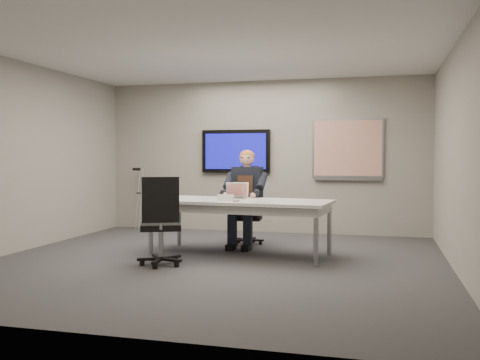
% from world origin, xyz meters
% --- Properties ---
extents(floor, '(6.00, 6.00, 0.02)m').
position_xyz_m(floor, '(0.00, 0.00, 0.00)').
color(floor, '#39393C').
rests_on(floor, ground).
extents(ceiling, '(6.00, 6.00, 0.02)m').
position_xyz_m(ceiling, '(0.00, 0.00, 2.80)').
color(ceiling, silver).
rests_on(ceiling, wall_back).
extents(wall_back, '(6.00, 0.02, 2.80)m').
position_xyz_m(wall_back, '(0.00, 3.00, 1.40)').
color(wall_back, gray).
rests_on(wall_back, ground).
extents(wall_front, '(6.00, 0.02, 2.80)m').
position_xyz_m(wall_front, '(0.00, -3.00, 1.40)').
color(wall_front, gray).
rests_on(wall_front, ground).
extents(wall_left, '(0.02, 6.00, 2.80)m').
position_xyz_m(wall_left, '(-3.00, 0.00, 1.40)').
color(wall_left, gray).
rests_on(wall_left, ground).
extents(wall_right, '(0.02, 6.00, 2.80)m').
position_xyz_m(wall_right, '(3.00, 0.00, 1.40)').
color(wall_right, gray).
rests_on(wall_right, ground).
extents(conference_table, '(2.63, 1.30, 0.78)m').
position_xyz_m(conference_table, '(0.20, 0.60, 0.69)').
color(conference_table, silver).
rests_on(conference_table, ground).
extents(tv_display, '(1.30, 0.09, 0.80)m').
position_xyz_m(tv_display, '(-0.50, 2.95, 1.50)').
color(tv_display, black).
rests_on(tv_display, wall_back).
extents(whiteboard, '(1.25, 0.08, 1.10)m').
position_xyz_m(whiteboard, '(1.55, 2.97, 1.53)').
color(whiteboard, gray).
rests_on(whiteboard, wall_back).
extents(office_chair_far, '(0.51, 0.51, 0.97)m').
position_xyz_m(office_chair_far, '(0.08, 1.57, 0.30)').
color(office_chair_far, black).
rests_on(office_chair_far, ground).
extents(office_chair_near, '(0.71, 0.71, 1.14)m').
position_xyz_m(office_chair_near, '(-0.58, -0.41, 0.36)').
color(office_chair_near, black).
rests_on(office_chair_near, ground).
extents(seated_person, '(0.47, 0.81, 1.50)m').
position_xyz_m(seated_person, '(0.08, 1.31, 0.61)').
color(seated_person, '#1C202E').
rests_on(seated_person, office_chair_far).
extents(crutch, '(0.29, 0.52, 1.24)m').
position_xyz_m(crutch, '(-2.41, 2.82, 0.61)').
color(crutch, '#A9ACB0').
rests_on(crutch, ground).
extents(laptop, '(0.39, 0.40, 0.23)m').
position_xyz_m(laptop, '(0.08, 0.82, 0.84)').
color(laptop, '#B6B6B9').
rests_on(laptop, conference_table).
extents(name_tent, '(0.23, 0.11, 0.09)m').
position_xyz_m(name_tent, '(0.04, 0.41, 0.83)').
color(name_tent, silver).
rests_on(name_tent, conference_table).
extents(pen, '(0.06, 0.14, 0.01)m').
position_xyz_m(pen, '(0.22, 0.32, 0.79)').
color(pen, black).
rests_on(pen, conference_table).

